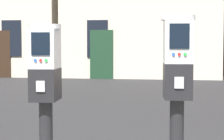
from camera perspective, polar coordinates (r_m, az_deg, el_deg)
name	(u,v)px	position (r m, az deg, el deg)	size (l,w,h in m)	color
parking_meter_near_kerb	(46,91)	(2.65, -9.65, -3.04)	(0.23, 0.26, 1.43)	black
parking_meter_twin_adjacent	(177,88)	(2.51, 9.47, -2.64)	(0.23, 0.26, 1.48)	black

